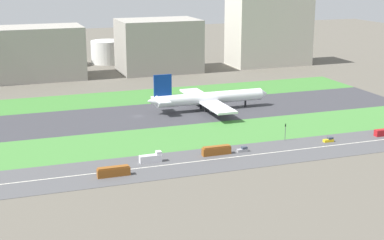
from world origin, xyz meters
The scene contains 20 objects.
ground_plane centered at (0.00, 0.00, 0.00)m, with size 800.00×800.00×0.00m, color #5B564C.
runway centered at (0.00, 0.00, 0.05)m, with size 280.00×46.00×0.10m, color #38383D.
grass_median_north centered at (0.00, 41.00, 0.05)m, with size 280.00×36.00×0.10m, color #3D7A33.
grass_median_south centered at (0.00, -41.00, 0.05)m, with size 280.00×36.00×0.10m, color #427F38.
highway centered at (0.00, -73.00, 0.05)m, with size 280.00×28.00×0.10m, color #4C4C4F.
highway_centerline centered at (0.00, -73.00, 0.11)m, with size 266.00×0.50×0.01m, color silver.
airliner centered at (36.28, 0.00, 6.23)m, with size 65.00×56.00×19.70m.
truck_2 centered at (92.26, -68.00, 1.67)m, with size 8.40×2.50×4.00m.
truck_1 centered at (-12.28, -68.00, 1.67)m, with size 8.40×2.50×4.00m.
car_3 centered at (25.38, -68.00, 0.92)m, with size 4.40×1.80×2.00m.
car_2 centered at (64.66, -68.00, 0.92)m, with size 4.40×1.80×2.00m.
bus_1 centered at (-28.77, -78.00, 1.82)m, with size 11.60×2.50×3.50m.
bus_0 centered at (14.08, -68.00, 1.82)m, with size 11.60×2.50×3.50m.
traffic_light centered at (48.38, -60.01, 4.29)m, with size 0.36×0.50×7.20m.
hangar_building centered at (-35.51, 114.00, 16.73)m, with size 56.45×33.21×33.46m, color #9E998E.
office_tower centered at (44.51, 114.00, 17.70)m, with size 53.67×36.39×35.41m, color #9E998E.
cargo_warehouse centered at (127.78, 114.00, 24.52)m, with size 56.96×30.12×49.04m, color beige.
fuel_tank_west centered at (-13.56, 159.00, 6.47)m, with size 24.52×24.52×12.94m, color silver.
fuel_tank_centre centered at (17.73, 159.00, 8.35)m, with size 23.05×23.05×16.71m, color silver.
fuel_tank_east centered at (48.17, 159.00, 8.83)m, with size 25.81×25.81×17.66m, color silver.
Camera 1 is at (-67.86, -269.74, 72.67)m, focal length 54.99 mm.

